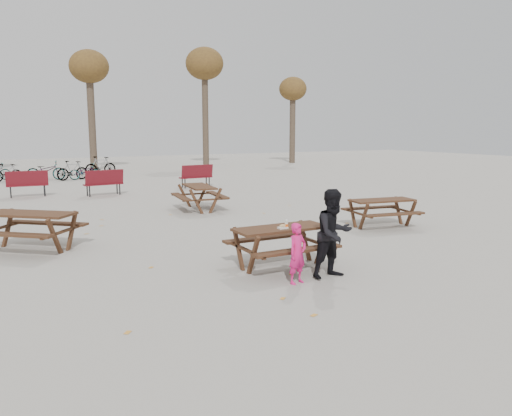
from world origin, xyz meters
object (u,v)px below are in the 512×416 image
soda_bottle (286,225)px  picnic_table_east (382,213)px  main_picnic_table (281,237)px  adult (334,234)px  picnic_table_far (199,198)px  picnic_table_north (30,231)px  food_tray (283,228)px  child (297,253)px

soda_bottle → picnic_table_east: 4.99m
main_picnic_table → adult: (0.47, -1.02, 0.20)m
picnic_table_far → picnic_table_north: bearing=129.1°
soda_bottle → picnic_table_east: soda_bottle is taller
main_picnic_table → food_tray: (-0.05, -0.16, 0.21)m
main_picnic_table → child: size_ratio=1.72×
main_picnic_table → soda_bottle: bearing=-80.6°
picnic_table_east → food_tray: bearing=-144.0°
soda_bottle → picnic_table_east: size_ratio=0.10×
soda_bottle → picnic_table_north: soda_bottle is taller
soda_bottle → child: (-0.31, -0.86, -0.32)m
soda_bottle → picnic_table_east: bearing=27.3°
adult → picnic_table_far: 8.15m
picnic_table_north → picnic_table_far: bearing=72.5°
main_picnic_table → picnic_table_far: size_ratio=0.98×
main_picnic_table → food_tray: 0.26m
soda_bottle → child: size_ratio=0.16×
main_picnic_table → picnic_table_east: bearing=25.5°
food_tray → adult: 1.01m
main_picnic_table → child: child is taller
picnic_table_east → picnic_table_north: picnic_table_north is taller
picnic_table_east → picnic_table_north: bearing=178.6°
child → picnic_table_east: size_ratio=0.60×
adult → picnic_table_far: (0.69, 8.12, -0.39)m
soda_bottle → child: child is taller
main_picnic_table → picnic_table_far: 7.19m
food_tray → soda_bottle: (0.08, -0.00, 0.05)m
food_tray → picnic_table_far: size_ratio=0.10×
child → picnic_table_far: size_ratio=0.57×
picnic_table_north → soda_bottle: bearing=-3.2°
picnic_table_east → child: bearing=-137.2°
picnic_table_east → picnic_table_north: size_ratio=0.90×
child → picnic_table_far: bearing=65.0°
picnic_table_north → picnic_table_far: size_ratio=1.04×
soda_bottle → adult: adult is taller
food_tray → picnic_table_far: food_tray is taller
main_picnic_table → picnic_table_east: size_ratio=1.04×
adult → picnic_table_north: size_ratio=0.83×
picnic_table_east → picnic_table_far: 5.95m
soda_bottle → picnic_table_north: (-4.14, 3.87, -0.43)m
child → picnic_table_north: size_ratio=0.55×
child → main_picnic_table: bearing=59.7°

